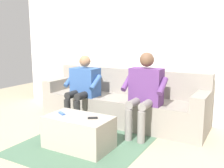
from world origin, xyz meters
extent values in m
plane|color=tan|center=(0.00, 0.60, 0.00)|extent=(8.00, 8.00, 0.00)
cube|color=silver|center=(0.00, -0.59, 1.22)|extent=(4.85, 0.06, 2.44)
cube|color=gray|center=(0.00, 0.00, 0.21)|extent=(2.29, 0.57, 0.42)
cube|color=gray|center=(0.00, -0.36, 0.42)|extent=(2.66, 0.15, 0.84)
cube|color=gray|center=(-1.24, 0.00, 0.31)|extent=(0.18, 0.57, 0.61)
cube|color=gray|center=(1.24, 0.00, 0.31)|extent=(0.18, 0.57, 0.61)
cube|color=#A89E8E|center=(0.00, 1.04, 0.20)|extent=(0.81, 0.48, 0.40)
cube|color=#5B3370|center=(-0.52, 0.17, 0.67)|extent=(0.44, 0.23, 0.51)
sphere|color=brown|center=(-0.52, 0.17, 1.05)|extent=(0.20, 0.20, 0.20)
cylinder|color=gray|center=(-0.61, 0.35, 0.47)|extent=(0.11, 0.37, 0.11)
cylinder|color=gray|center=(-0.43, 0.35, 0.47)|extent=(0.11, 0.37, 0.11)
cylinder|color=gray|center=(-0.61, 0.53, 0.21)|extent=(0.10, 0.10, 0.42)
cylinder|color=gray|center=(-0.43, 0.53, 0.21)|extent=(0.10, 0.10, 0.42)
cylinder|color=#5B3370|center=(-0.78, 0.25, 0.71)|extent=(0.08, 0.27, 0.22)
cylinder|color=#5B3370|center=(-0.26, 0.25, 0.71)|extent=(0.08, 0.27, 0.22)
cube|color=#335693|center=(0.52, 0.14, 0.64)|extent=(0.42, 0.28, 0.45)
sphere|color=#936B4C|center=(0.52, 0.14, 0.98)|extent=(0.18, 0.18, 0.18)
cylinder|color=black|center=(0.43, 0.32, 0.47)|extent=(0.11, 0.36, 0.11)
cylinder|color=black|center=(0.61, 0.32, 0.47)|extent=(0.11, 0.36, 0.11)
cylinder|color=black|center=(0.43, 0.50, 0.21)|extent=(0.10, 0.10, 0.42)
cylinder|color=black|center=(0.61, 0.50, 0.21)|extent=(0.10, 0.10, 0.42)
cylinder|color=#335693|center=(0.28, 0.22, 0.67)|extent=(0.08, 0.27, 0.22)
cylinder|color=#335693|center=(0.77, 0.22, 0.67)|extent=(0.08, 0.27, 0.22)
cube|color=#3860B7|center=(0.24, 1.06, 0.41)|extent=(0.14, 0.09, 0.02)
cube|color=black|center=(-0.19, 1.02, 0.41)|extent=(0.11, 0.09, 0.02)
cube|color=white|center=(0.11, 1.15, 0.41)|extent=(0.08, 0.13, 0.02)
cube|color=#4C7056|center=(0.00, 0.88, 0.00)|extent=(1.49, 1.64, 0.01)
camera|label=1|loc=(-1.82, 3.45, 1.35)|focal=41.20mm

